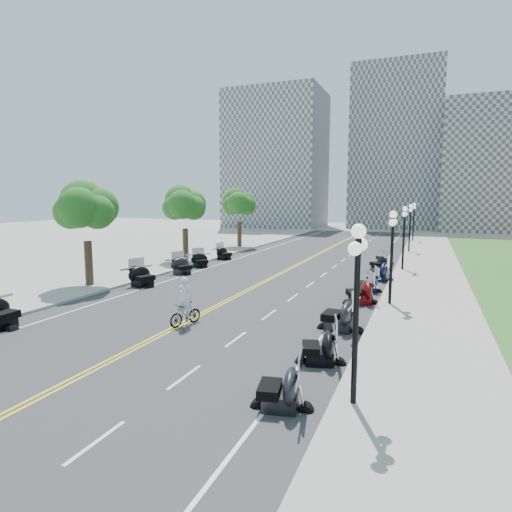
% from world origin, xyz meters
% --- Properties ---
extents(ground, '(160.00, 160.00, 0.00)m').
position_xyz_m(ground, '(0.00, 0.00, 0.00)').
color(ground, gray).
extents(road, '(16.00, 90.00, 0.01)m').
position_xyz_m(road, '(0.00, 10.00, 0.00)').
color(road, '#333335').
rests_on(road, ground).
extents(centerline_yellow_a, '(0.12, 90.00, 0.00)m').
position_xyz_m(centerline_yellow_a, '(-0.12, 10.00, 0.01)').
color(centerline_yellow_a, yellow).
rests_on(centerline_yellow_a, road).
extents(centerline_yellow_b, '(0.12, 90.00, 0.00)m').
position_xyz_m(centerline_yellow_b, '(0.12, 10.00, 0.01)').
color(centerline_yellow_b, yellow).
rests_on(centerline_yellow_b, road).
extents(edge_line_north, '(0.12, 90.00, 0.00)m').
position_xyz_m(edge_line_north, '(6.40, 10.00, 0.01)').
color(edge_line_north, white).
rests_on(edge_line_north, road).
extents(edge_line_south, '(0.12, 90.00, 0.00)m').
position_xyz_m(edge_line_south, '(-6.40, 10.00, 0.01)').
color(edge_line_south, white).
rests_on(edge_line_south, road).
extents(lane_dash_3, '(0.12, 2.00, 0.00)m').
position_xyz_m(lane_dash_3, '(3.20, -12.00, 0.01)').
color(lane_dash_3, white).
rests_on(lane_dash_3, road).
extents(lane_dash_4, '(0.12, 2.00, 0.00)m').
position_xyz_m(lane_dash_4, '(3.20, -8.00, 0.01)').
color(lane_dash_4, white).
rests_on(lane_dash_4, road).
extents(lane_dash_5, '(0.12, 2.00, 0.00)m').
position_xyz_m(lane_dash_5, '(3.20, -4.00, 0.01)').
color(lane_dash_5, white).
rests_on(lane_dash_5, road).
extents(lane_dash_6, '(0.12, 2.00, 0.00)m').
position_xyz_m(lane_dash_6, '(3.20, 0.00, 0.01)').
color(lane_dash_6, white).
rests_on(lane_dash_6, road).
extents(lane_dash_7, '(0.12, 2.00, 0.00)m').
position_xyz_m(lane_dash_7, '(3.20, 4.00, 0.01)').
color(lane_dash_7, white).
rests_on(lane_dash_7, road).
extents(lane_dash_8, '(0.12, 2.00, 0.00)m').
position_xyz_m(lane_dash_8, '(3.20, 8.00, 0.01)').
color(lane_dash_8, white).
rests_on(lane_dash_8, road).
extents(lane_dash_9, '(0.12, 2.00, 0.00)m').
position_xyz_m(lane_dash_9, '(3.20, 12.00, 0.01)').
color(lane_dash_9, white).
rests_on(lane_dash_9, road).
extents(lane_dash_10, '(0.12, 2.00, 0.00)m').
position_xyz_m(lane_dash_10, '(3.20, 16.00, 0.01)').
color(lane_dash_10, white).
rests_on(lane_dash_10, road).
extents(lane_dash_11, '(0.12, 2.00, 0.00)m').
position_xyz_m(lane_dash_11, '(3.20, 20.00, 0.01)').
color(lane_dash_11, white).
rests_on(lane_dash_11, road).
extents(lane_dash_12, '(0.12, 2.00, 0.00)m').
position_xyz_m(lane_dash_12, '(3.20, 24.00, 0.01)').
color(lane_dash_12, white).
rests_on(lane_dash_12, road).
extents(lane_dash_13, '(0.12, 2.00, 0.00)m').
position_xyz_m(lane_dash_13, '(3.20, 28.00, 0.01)').
color(lane_dash_13, white).
rests_on(lane_dash_13, road).
extents(lane_dash_14, '(0.12, 2.00, 0.00)m').
position_xyz_m(lane_dash_14, '(3.20, 32.00, 0.01)').
color(lane_dash_14, white).
rests_on(lane_dash_14, road).
extents(lane_dash_15, '(0.12, 2.00, 0.00)m').
position_xyz_m(lane_dash_15, '(3.20, 36.00, 0.01)').
color(lane_dash_15, white).
rests_on(lane_dash_15, road).
extents(lane_dash_16, '(0.12, 2.00, 0.00)m').
position_xyz_m(lane_dash_16, '(3.20, 40.00, 0.01)').
color(lane_dash_16, white).
rests_on(lane_dash_16, road).
extents(lane_dash_17, '(0.12, 2.00, 0.00)m').
position_xyz_m(lane_dash_17, '(3.20, 44.00, 0.01)').
color(lane_dash_17, white).
rests_on(lane_dash_17, road).
extents(lane_dash_18, '(0.12, 2.00, 0.00)m').
position_xyz_m(lane_dash_18, '(3.20, 48.00, 0.01)').
color(lane_dash_18, white).
rests_on(lane_dash_18, road).
extents(lane_dash_19, '(0.12, 2.00, 0.00)m').
position_xyz_m(lane_dash_19, '(3.20, 52.00, 0.01)').
color(lane_dash_19, white).
rests_on(lane_dash_19, road).
extents(sidewalk_north, '(5.00, 90.00, 0.15)m').
position_xyz_m(sidewalk_north, '(10.50, 10.00, 0.07)').
color(sidewalk_north, '#9E9991').
rests_on(sidewalk_north, ground).
extents(sidewalk_south, '(5.00, 90.00, 0.15)m').
position_xyz_m(sidewalk_south, '(-10.50, 10.00, 0.07)').
color(sidewalk_south, '#9E9991').
rests_on(sidewalk_south, ground).
extents(distant_block_a, '(18.00, 14.00, 26.00)m').
position_xyz_m(distant_block_a, '(-18.00, 62.00, 13.00)').
color(distant_block_a, gray).
rests_on(distant_block_a, ground).
extents(distant_block_b, '(16.00, 12.00, 30.00)m').
position_xyz_m(distant_block_b, '(4.00, 68.00, 15.00)').
color(distant_block_b, gray).
rests_on(distant_block_b, ground).
extents(distant_block_c, '(20.00, 14.00, 22.00)m').
position_xyz_m(distant_block_c, '(22.00, 65.00, 11.00)').
color(distant_block_c, gray).
rests_on(distant_block_c, ground).
extents(street_lamp_1, '(0.50, 1.20, 4.90)m').
position_xyz_m(street_lamp_1, '(8.60, -8.00, 2.60)').
color(street_lamp_1, black).
rests_on(street_lamp_1, sidewalk_north).
extents(street_lamp_2, '(0.50, 1.20, 4.90)m').
position_xyz_m(street_lamp_2, '(8.60, 4.00, 2.60)').
color(street_lamp_2, black).
rests_on(street_lamp_2, sidewalk_north).
extents(street_lamp_3, '(0.50, 1.20, 4.90)m').
position_xyz_m(street_lamp_3, '(8.60, 16.00, 2.60)').
color(street_lamp_3, black).
rests_on(street_lamp_3, sidewalk_north).
extents(street_lamp_4, '(0.50, 1.20, 4.90)m').
position_xyz_m(street_lamp_4, '(8.60, 28.00, 2.60)').
color(street_lamp_4, black).
rests_on(street_lamp_4, sidewalk_north).
extents(street_lamp_5, '(0.50, 1.20, 4.90)m').
position_xyz_m(street_lamp_5, '(8.60, 40.00, 2.60)').
color(street_lamp_5, black).
rests_on(street_lamp_5, sidewalk_north).
extents(tree_2, '(4.80, 4.80, 9.20)m').
position_xyz_m(tree_2, '(-10.00, 2.00, 4.75)').
color(tree_2, '#235619').
rests_on(tree_2, sidewalk_south).
extents(tree_3, '(4.80, 4.80, 9.20)m').
position_xyz_m(tree_3, '(-10.00, 14.00, 4.75)').
color(tree_3, '#235619').
rests_on(tree_3, sidewalk_south).
extents(tree_4, '(4.80, 4.80, 9.20)m').
position_xyz_m(tree_4, '(-10.00, 26.00, 4.75)').
color(tree_4, '#235619').
rests_on(tree_4, sidewalk_south).
extents(motorcycle_n_3, '(2.21, 2.21, 1.32)m').
position_xyz_m(motorcycle_n_3, '(6.73, -8.77, 0.66)').
color(motorcycle_n_3, black).
rests_on(motorcycle_n_3, road).
extents(motorcycle_n_4, '(2.34, 2.34, 1.34)m').
position_xyz_m(motorcycle_n_4, '(6.97, -5.19, 0.67)').
color(motorcycle_n_4, black).
rests_on(motorcycle_n_4, road).
extents(motorcycle_n_5, '(2.32, 2.32, 1.55)m').
position_xyz_m(motorcycle_n_5, '(6.90, -1.16, 0.78)').
color(motorcycle_n_5, black).
rests_on(motorcycle_n_5, road).
extents(motorcycle_n_6, '(2.74, 2.74, 1.47)m').
position_xyz_m(motorcycle_n_6, '(7.04, 3.94, 0.74)').
color(motorcycle_n_6, '#590A0C').
rests_on(motorcycle_n_6, road).
extents(motorcycle_n_7, '(2.34, 2.34, 1.29)m').
position_xyz_m(motorcycle_n_7, '(7.05, 7.12, 0.64)').
color(motorcycle_n_7, black).
rests_on(motorcycle_n_7, road).
extents(motorcycle_n_8, '(2.28, 2.28, 1.49)m').
position_xyz_m(motorcycle_n_8, '(7.30, 11.22, 0.75)').
color(motorcycle_n_8, black).
rests_on(motorcycle_n_8, road).
extents(motorcycle_n_9, '(2.69, 2.69, 1.35)m').
position_xyz_m(motorcycle_n_9, '(6.91, 15.41, 0.67)').
color(motorcycle_n_9, black).
rests_on(motorcycle_n_9, road).
extents(motorcycle_n_10, '(2.29, 2.29, 1.28)m').
position_xyz_m(motorcycle_n_10, '(6.86, 19.26, 0.64)').
color(motorcycle_n_10, black).
rests_on(motorcycle_n_10, road).
extents(motorcycle_s_6, '(2.65, 2.65, 1.48)m').
position_xyz_m(motorcycle_s_6, '(-6.87, 3.36, 0.74)').
color(motorcycle_s_6, black).
rests_on(motorcycle_s_6, road).
extents(motorcycle_s_7, '(2.65, 2.65, 1.38)m').
position_xyz_m(motorcycle_s_7, '(-6.87, 8.24, 0.69)').
color(motorcycle_s_7, black).
rests_on(motorcycle_s_7, road).
extents(motorcycle_s_8, '(2.59, 2.59, 1.29)m').
position_xyz_m(motorcycle_s_8, '(-7.17, 11.62, 0.64)').
color(motorcycle_s_8, black).
rests_on(motorcycle_s_8, road).
extents(motorcycle_s_9, '(2.27, 2.27, 1.29)m').
position_xyz_m(motorcycle_s_9, '(-7.29, 16.37, 0.64)').
color(motorcycle_s_9, black).
rests_on(motorcycle_s_9, road).
extents(bicycle, '(1.05, 1.81, 1.05)m').
position_xyz_m(bicycle, '(0.27, -3.07, 0.52)').
color(bicycle, '#A51414').
rests_on(bicycle, road).
extents(cyclist_rider, '(0.69, 0.45, 1.90)m').
position_xyz_m(cyclist_rider, '(0.27, -3.07, 2.00)').
color(cyclist_rider, white).
rests_on(cyclist_rider, bicycle).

